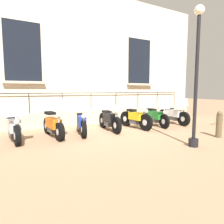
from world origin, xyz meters
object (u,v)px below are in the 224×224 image
object	(u,v)px
motorcycle_blue	(81,124)
motorcycle_yellow	(136,118)
motorcycle_orange	(53,125)
motorcycle_silver	(14,128)
motorcycle_green	(155,117)
motorcycle_black	(109,120)
bollard	(219,124)
motorcycle_white	(173,115)
lamppost	(196,77)

from	to	relation	value
motorcycle_blue	motorcycle_yellow	distance (m)	2.47
motorcycle_orange	motorcycle_blue	distance (m)	1.05
motorcycle_silver	motorcycle_green	distance (m)	5.94
motorcycle_black	motorcycle_green	size ratio (longest dim) A/B	0.98
motorcycle_black	bollard	xyz separation A→B (m)	(2.93, 2.84, 0.03)
motorcycle_yellow	motorcycle_silver	bearing A→B (deg)	-91.71
motorcycle_blue	motorcycle_black	world-z (taller)	motorcycle_black
motorcycle_black	motorcycle_white	world-z (taller)	motorcycle_white
motorcycle_green	motorcycle_orange	bearing A→B (deg)	-90.72
motorcycle_green	lamppost	distance (m)	3.80
motorcycle_black	bollard	distance (m)	4.08
lamppost	bollard	xyz separation A→B (m)	(-0.34, 1.76, -1.58)
motorcycle_silver	motorcycle_yellow	distance (m)	4.79
motorcycle_silver	motorcycle_green	bearing A→B (deg)	89.13
motorcycle_silver	motorcycle_orange	world-z (taller)	motorcycle_orange
motorcycle_yellow	motorcycle_white	size ratio (longest dim) A/B	0.96
motorcycle_orange	lamppost	xyz separation A→B (m)	(3.24, 3.37, 1.62)
motorcycle_white	bollard	distance (m)	2.94
motorcycle_orange	motorcycle_white	size ratio (longest dim) A/B	0.96
motorcycle_green	motorcycle_silver	bearing A→B (deg)	-90.87
motorcycle_black	motorcycle_white	size ratio (longest dim) A/B	0.99
motorcycle_silver	bollard	distance (m)	7.03
motorcycle_orange	motorcycle_white	bearing A→B (deg)	89.47
bollard	motorcycle_orange	bearing A→B (deg)	-119.48
motorcycle_black	motorcycle_silver	bearing A→B (deg)	-90.01
motorcycle_silver	motorcycle_yellow	size ratio (longest dim) A/B	1.00
motorcycle_blue	bollard	xyz separation A→B (m)	(2.87, 4.08, 0.07)
motorcycle_orange	motorcycle_yellow	world-z (taller)	motorcycle_orange
motorcycle_yellow	bollard	distance (m)	3.22
motorcycle_black	motorcycle_yellow	distance (m)	1.23
motorcycle_black	bollard	world-z (taller)	motorcycle_black
motorcycle_yellow	motorcycle_black	bearing A→B (deg)	-96.61
motorcycle_orange	motorcycle_green	world-z (taller)	motorcycle_orange
motorcycle_silver	motorcycle_blue	size ratio (longest dim) A/B	1.02
motorcycle_yellow	bollard	bearing A→B (deg)	30.01
motorcycle_green	bollard	bearing A→B (deg)	9.12
motorcycle_white	motorcycle_blue	bearing A→B (deg)	-90.32
lamppost	bollard	size ratio (longest dim) A/B	4.29
motorcycle_silver	bollard	bearing A→B (deg)	65.38
motorcycle_yellow	motorcycle_green	xyz separation A→B (m)	(-0.05, 1.15, -0.01)
motorcycle_yellow	bollard	xyz separation A→B (m)	(2.79, 1.61, 0.02)
motorcycle_blue	motorcycle_green	bearing A→B (deg)	89.50
motorcycle_yellow	lamppost	xyz separation A→B (m)	(3.13, -0.15, 1.60)
motorcycle_yellow	bollard	size ratio (longest dim) A/B	2.13
motorcycle_blue	motorcycle_black	distance (m)	1.24
motorcycle_silver	motorcycle_black	bearing A→B (deg)	89.99
motorcycle_black	motorcycle_orange	bearing A→B (deg)	-89.25
motorcycle_green	lamppost	bearing A→B (deg)	-22.21
motorcycle_green	motorcycle_black	bearing A→B (deg)	-92.15
motorcycle_yellow	motorcycle_white	xyz separation A→B (m)	(-0.06, 2.34, -0.01)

